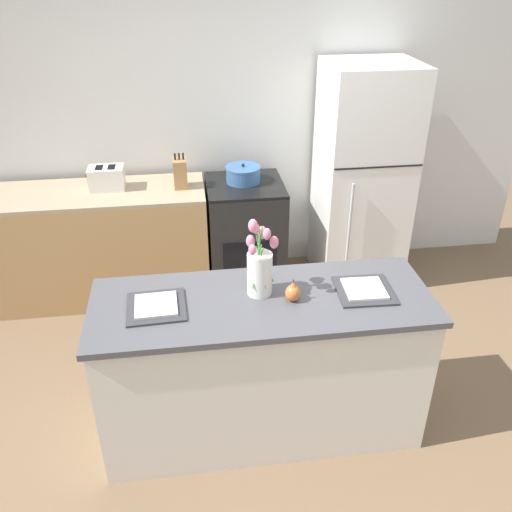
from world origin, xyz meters
name	(u,v)px	position (x,y,z in m)	size (l,w,h in m)	color
ground_plane	(262,423)	(0.00, 0.00, 0.00)	(10.00, 10.00, 0.00)	brown
back_wall	(226,114)	(0.00, 2.00, 1.35)	(5.20, 0.08, 2.70)	silver
kitchen_island	(262,366)	(0.00, 0.00, 0.46)	(1.80, 0.66, 0.91)	silver
back_counter	(101,244)	(-1.06, 1.60, 0.45)	(1.68, 0.60, 0.91)	tan
stove_range	(245,235)	(0.10, 1.60, 0.45)	(0.60, 0.61, 0.91)	black
refrigerator	(362,179)	(1.05, 1.60, 0.90)	(0.68, 0.67, 1.79)	white
flower_vase	(260,266)	(-0.01, 0.07, 1.07)	(0.16, 0.17, 0.45)	silver
pear_figurine	(293,292)	(0.15, -0.03, 0.96)	(0.08, 0.08, 0.13)	#C66B33
plate_setting_left	(156,306)	(-0.55, 0.00, 0.92)	(0.31, 0.31, 0.02)	#333338
plate_setting_right	(364,289)	(0.55, 0.00, 0.92)	(0.31, 0.31, 0.02)	#333338
toaster	(107,178)	(-0.95, 1.64, 0.99)	(0.28, 0.18, 0.17)	silver
cooking_pot	(243,174)	(0.09, 1.64, 0.97)	(0.27, 0.27, 0.15)	#386093
knife_block	(180,173)	(-0.39, 1.60, 1.02)	(0.10, 0.14, 0.27)	#A37547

